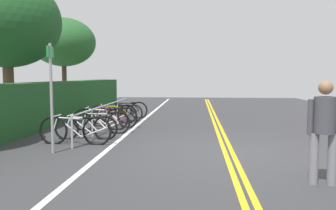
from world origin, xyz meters
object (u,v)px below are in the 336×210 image
at_px(bicycle_0, 75,130).
at_px(bicycle_3, 101,119).
at_px(bicycle_5, 113,114).
at_px(pedestrian, 324,126).
at_px(tree_far_right, 63,42).
at_px(bicycle_1, 86,127).
at_px(bicycle_7, 126,110).
at_px(tree_mid, 6,22).
at_px(bike_rack, 107,110).
at_px(bicycle_6, 121,113).
at_px(sign_post_near, 51,88).
at_px(bicycle_4, 113,117).
at_px(bicycle_2, 101,123).

distance_m(bicycle_0, bicycle_3, 2.23).
height_order(bicycle_5, pedestrian, pedestrian).
relative_size(bicycle_5, tree_far_right, 0.36).
height_order(bicycle_1, bicycle_7, bicycle_7).
height_order(pedestrian, tree_mid, tree_mid).
xyz_separation_m(bike_rack, bicycle_6, (1.76, -0.06, -0.27)).
height_order(bike_rack, sign_post_near, sign_post_near).
xyz_separation_m(bicycle_1, bicycle_7, (4.54, -0.13, 0.01)).
height_order(bicycle_4, bicycle_5, bicycle_4).
height_order(bicycle_7, pedestrian, pedestrian).
bearing_deg(bicycle_0, bicycle_6, -2.12).
distance_m(bicycle_3, bicycle_4, 0.69).
bearing_deg(bicycle_0, bicycle_4, -4.43).
bearing_deg(bicycle_1, bicycle_0, 175.22).
xyz_separation_m(bicycle_1, bicycle_4, (2.22, -0.17, 0.02)).
relative_size(bicycle_2, bicycle_5, 0.99).
relative_size(bicycle_5, pedestrian, 1.03).
xyz_separation_m(bicycle_4, bicycle_5, (0.79, 0.19, -0.00)).
bearing_deg(bicycle_7, tree_mid, 124.22).
bearing_deg(bicycle_3, bicycle_7, -3.64).
height_order(bike_rack, bicycle_4, bike_rack).
xyz_separation_m(bicycle_1, bicycle_2, (0.81, -0.17, 0.01)).
xyz_separation_m(bike_rack, bicycle_7, (2.64, -0.08, -0.26)).
xyz_separation_m(bicycle_2, sign_post_near, (-2.43, 0.37, 1.09)).
height_order(bicycle_5, bicycle_6, bicycle_5).
bearing_deg(bicycle_6, tree_far_right, 40.81).
height_order(bicycle_4, sign_post_near, sign_post_near).
xyz_separation_m(bicycle_1, pedestrian, (-3.36, -4.82, 0.60)).
height_order(bicycle_3, bicycle_4, bicycle_3).
bearing_deg(bicycle_5, tree_mid, 103.98).
bearing_deg(bicycle_6, bicycle_7, -1.70).
height_order(pedestrian, tree_far_right, tree_far_right).
height_order(bicycle_4, pedestrian, pedestrian).
bearing_deg(bicycle_4, bicycle_3, 160.97).
distance_m(bicycle_4, tree_mid, 4.66).
bearing_deg(pedestrian, bicycle_3, 44.74).
distance_m(bicycle_2, tree_far_right, 8.89).
bearing_deg(bicycle_1, bicycle_5, 0.46).
distance_m(bicycle_1, sign_post_near, 1.97).
bearing_deg(bike_rack, tree_far_right, 31.48).
relative_size(bicycle_2, bicycle_7, 0.97).
relative_size(bicycle_4, bicycle_6, 1.03).
height_order(bicycle_1, bicycle_5, bicycle_5).
relative_size(bicycle_0, tree_mid, 0.37).
distance_m(bicycle_0, tree_far_right, 10.05).
bearing_deg(bicycle_2, bicycle_1, 168.48).
xyz_separation_m(bicycle_5, tree_far_right, (5.16, 3.77, 3.00)).
relative_size(bike_rack, bicycle_5, 3.76).
relative_size(bike_rack, bicycle_4, 3.64).
relative_size(bicycle_0, bicycle_1, 1.08).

